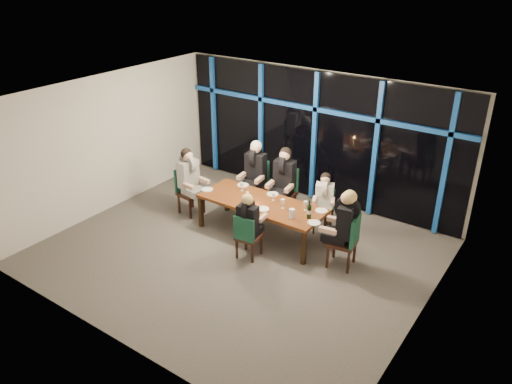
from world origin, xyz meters
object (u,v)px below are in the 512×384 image
chair_far_left (257,181)px  diner_end_right (345,217)px  dining_table (262,205)px  chair_end_right (348,239)px  diner_far_mid (284,173)px  chair_near_mid (247,235)px  diner_far_left (255,165)px  wine_bottle (309,211)px  diner_end_left (189,172)px  chair_far_right (324,208)px  water_pitcher (292,214)px  chair_end_left (188,188)px  chair_far_mid (285,189)px  diner_near_mid (249,216)px  diner_far_right (324,194)px

chair_far_left → diner_end_right: size_ratio=1.04×
chair_far_left → diner_end_right: diner_end_right is taller
dining_table → chair_end_right: chair_end_right is taller
dining_table → diner_far_mid: size_ratio=2.50×
chair_near_mid → diner_far_left: bearing=-65.2°
dining_table → diner_end_right: size_ratio=2.53×
wine_bottle → dining_table: bearing=177.8°
diner_end_left → diner_end_right: (3.65, 0.03, 0.02)m
chair_far_right → chair_end_right: bearing=-67.2°
wine_bottle → water_pitcher: size_ratio=1.91×
chair_end_left → diner_end_right: bearing=-81.6°
chair_far_mid → diner_end_left: (-1.71, -1.17, 0.39)m
diner_near_mid → water_pitcher: bearing=-141.7°
chair_far_mid → diner_far_mid: diner_far_mid is taller
diner_far_left → diner_end_left: 1.45m
chair_far_left → diner_far_left: size_ratio=1.03×
chair_far_right → wine_bottle: 1.06m
chair_end_left → diner_far_right: bearing=-63.3°
chair_far_right → chair_end_right: 1.41m
chair_end_right → diner_far_left: size_ratio=1.02×
water_pitcher → wine_bottle: bearing=16.1°
water_pitcher → diner_end_left: bearing=157.0°
chair_end_left → water_pitcher: bearing=-84.7°
chair_far_left → diner_end_right: (2.69, -1.14, 0.41)m
diner_far_mid → dining_table: bearing=-92.8°
diner_end_right → water_pitcher: size_ratio=5.39×
dining_table → chair_far_right: bearing=45.3°
chair_near_mid → diner_near_mid: (-0.01, 0.08, 0.36)m
chair_far_left → diner_far_mid: (0.77, -0.10, 0.42)m
chair_far_right → diner_near_mid: (-0.66, -1.73, 0.38)m
chair_far_left → diner_end_right: bearing=-31.2°
dining_table → water_pitcher: size_ratio=13.66×
chair_far_mid → diner_end_left: 2.11m
chair_near_mid → diner_near_mid: size_ratio=1.03×
diner_far_mid → diner_end_left: (-1.72, -1.08, -0.03)m
diner_far_left → diner_end_right: diner_far_left is taller
chair_far_mid → wine_bottle: wine_bottle is taller
diner_far_mid → wine_bottle: bearing=-48.5°
diner_far_right → diner_near_mid: bearing=-135.0°
chair_far_mid → chair_end_left: (-1.80, -1.16, -0.02)m
chair_end_right → diner_end_right: bearing=-90.0°
diner_far_left → water_pitcher: (1.69, -1.21, -0.17)m
chair_end_left → diner_far_right: 3.02m
chair_far_mid → dining_table: bearing=-92.5°
diner_far_right → wine_bottle: bearing=-103.0°
chair_near_mid → wine_bottle: 1.24m
chair_near_mid → water_pitcher: water_pitcher is taller
chair_near_mid → diner_near_mid: bearing=-90.0°
diner_end_right → diner_far_mid: bearing=-127.1°
chair_end_left → diner_near_mid: size_ratio=1.16×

